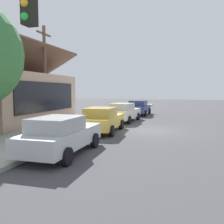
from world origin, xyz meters
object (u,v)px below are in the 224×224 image
Objects in this scene: car_mustard at (102,119)px; car_ivory at (124,112)px; car_silver at (61,135)px; utility_pole_wooden at (45,74)px; car_navy at (139,108)px; fire_hydrant_red at (101,118)px.

car_mustard and car_ivory have the same top height.
car_silver is 11.15m from car_ivory.
car_ivory is at bearing -0.38° from car_silver.
car_silver is at bearing -144.37° from utility_pole_wooden.
utility_pole_wooden is (-9.53, 5.55, 3.11)m from car_navy.
fire_hydrant_red is at bearing 8.06° from car_silver.
utility_pole_wooden reaches higher than car_ivory.
car_navy is 0.63× the size of utility_pole_wooden.
car_ivory is at bearing -56.34° from utility_pole_wooden.
car_silver is 9.85m from utility_pole_wooden.
car_ivory reaches higher than fire_hydrant_red.
utility_pole_wooden is at bearing 66.32° from car_mustard.
car_silver is at bearing 179.82° from car_navy.
car_silver is at bearing -170.93° from fire_hydrant_red.
car_navy is (5.98, -0.22, 0.00)m from car_ivory.
car_ivory is 0.65× the size of utility_pole_wooden.
utility_pole_wooden is at bearing 34.63° from car_silver.
utility_pole_wooden is at bearing 110.15° from fire_hydrant_red.
car_silver is 9.19m from fire_hydrant_red.
car_silver is 6.59× the size of fire_hydrant_red.
car_silver reaches higher than fire_hydrant_red.
utility_pole_wooden reaches higher than car_silver.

